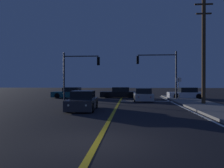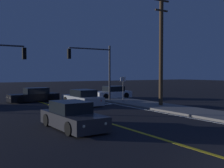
{
  "view_description": "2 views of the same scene",
  "coord_description": "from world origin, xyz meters",
  "px_view_note": "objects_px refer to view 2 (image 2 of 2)",
  "views": [
    {
      "loc": [
        1.06,
        -7.38,
        1.92
      ],
      "look_at": [
        -0.53,
        13.11,
        1.8
      ],
      "focal_mm": 37.62,
      "sensor_mm": 36.0,
      "label": 1
    },
    {
      "loc": [
        -7.66,
        -3.42,
        2.76
      ],
      "look_at": [
        0.32,
        9.41,
        2.15
      ],
      "focal_mm": 43.32,
      "sensor_mm": 36.0,
      "label": 2
    }
  ],
  "objects_px": {
    "car_far_approaching_black": "(34,96)",
    "street_sign_corner": "(123,85)",
    "car_lead_oncoming_charcoal": "(72,117)",
    "utility_pole_right": "(161,49)",
    "car_following_oncoming_white": "(112,93)",
    "car_mid_block_silver": "(82,98)",
    "traffic_signal_near_right": "(95,63)"
  },
  "relations": [
    {
      "from": "car_lead_oncoming_charcoal",
      "to": "car_far_approaching_black",
      "type": "bearing_deg",
      "value": -100.65
    },
    {
      "from": "traffic_signal_near_right",
      "to": "utility_pole_right",
      "type": "xyz_separation_m",
      "value": [
        2.78,
        -6.21,
        1.07
      ]
    },
    {
      "from": "car_following_oncoming_white",
      "to": "street_sign_corner",
      "type": "height_order",
      "value": "street_sign_corner"
    },
    {
      "from": "car_lead_oncoming_charcoal",
      "to": "traffic_signal_near_right",
      "type": "relative_size",
      "value": 0.81
    },
    {
      "from": "car_mid_block_silver",
      "to": "car_following_oncoming_white",
      "type": "height_order",
      "value": "same"
    },
    {
      "from": "car_far_approaching_black",
      "to": "street_sign_corner",
      "type": "distance_m",
      "value": 8.71
    },
    {
      "from": "car_lead_oncoming_charcoal",
      "to": "street_sign_corner",
      "type": "xyz_separation_m",
      "value": [
        8.18,
        7.55,
        1.07
      ]
    },
    {
      "from": "car_mid_block_silver",
      "to": "street_sign_corner",
      "type": "xyz_separation_m",
      "value": [
        3.48,
        -1.13,
        1.07
      ]
    },
    {
      "from": "car_lead_oncoming_charcoal",
      "to": "car_far_approaching_black",
      "type": "distance_m",
      "value": 13.64
    },
    {
      "from": "car_following_oncoming_white",
      "to": "car_lead_oncoming_charcoal",
      "type": "bearing_deg",
      "value": 139.91
    },
    {
      "from": "car_mid_block_silver",
      "to": "traffic_signal_near_right",
      "type": "xyz_separation_m",
      "value": [
        2.1,
        1.67,
        3.09
      ]
    },
    {
      "from": "car_mid_block_silver",
      "to": "traffic_signal_near_right",
      "type": "relative_size",
      "value": 0.86
    },
    {
      "from": "car_lead_oncoming_charcoal",
      "to": "utility_pole_right",
      "type": "height_order",
      "value": "utility_pole_right"
    },
    {
      "from": "car_lead_oncoming_charcoal",
      "to": "traffic_signal_near_right",
      "type": "distance_m",
      "value": 12.77
    },
    {
      "from": "car_far_approaching_black",
      "to": "car_following_oncoming_white",
      "type": "relative_size",
      "value": 1.11
    },
    {
      "from": "traffic_signal_near_right",
      "to": "car_following_oncoming_white",
      "type": "bearing_deg",
      "value": -147.55
    },
    {
      "from": "car_far_approaching_black",
      "to": "street_sign_corner",
      "type": "bearing_deg",
      "value": -136.31
    },
    {
      "from": "car_mid_block_silver",
      "to": "street_sign_corner",
      "type": "distance_m",
      "value": 3.81
    },
    {
      "from": "car_mid_block_silver",
      "to": "traffic_signal_near_right",
      "type": "distance_m",
      "value": 4.1
    },
    {
      "from": "car_lead_oncoming_charcoal",
      "to": "car_following_oncoming_white",
      "type": "height_order",
      "value": "same"
    },
    {
      "from": "car_mid_block_silver",
      "to": "car_following_oncoming_white",
      "type": "relative_size",
      "value": 1.1
    },
    {
      "from": "traffic_signal_near_right",
      "to": "utility_pole_right",
      "type": "distance_m",
      "value": 6.89
    },
    {
      "from": "utility_pole_right",
      "to": "street_sign_corner",
      "type": "xyz_separation_m",
      "value": [
        -1.4,
        3.41,
        -3.08
      ]
    },
    {
      "from": "car_far_approaching_black",
      "to": "street_sign_corner",
      "type": "relative_size",
      "value": 1.91
    },
    {
      "from": "car_mid_block_silver",
      "to": "street_sign_corner",
      "type": "relative_size",
      "value": 1.89
    },
    {
      "from": "car_lead_oncoming_charcoal",
      "to": "car_far_approaching_black",
      "type": "height_order",
      "value": "same"
    },
    {
      "from": "street_sign_corner",
      "to": "car_following_oncoming_white",
      "type": "bearing_deg",
      "value": 68.96
    },
    {
      "from": "car_following_oncoming_white",
      "to": "utility_pole_right",
      "type": "height_order",
      "value": "utility_pole_right"
    },
    {
      "from": "car_far_approaching_black",
      "to": "traffic_signal_near_right",
      "type": "relative_size",
      "value": 0.86
    },
    {
      "from": "car_far_approaching_black",
      "to": "street_sign_corner",
      "type": "height_order",
      "value": "street_sign_corner"
    },
    {
      "from": "car_mid_block_silver",
      "to": "car_far_approaching_black",
      "type": "distance_m",
      "value": 5.58
    },
    {
      "from": "car_far_approaching_black",
      "to": "car_following_oncoming_white",
      "type": "bearing_deg",
      "value": -100.4
    }
  ]
}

